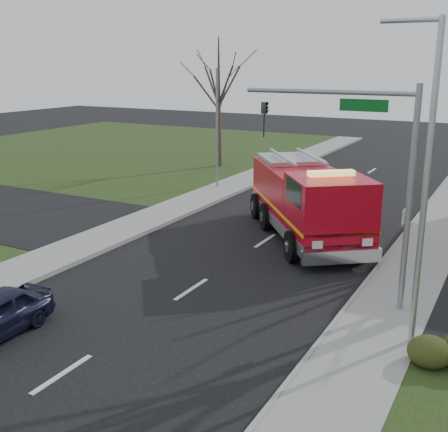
% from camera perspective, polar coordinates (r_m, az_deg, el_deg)
% --- Properties ---
extents(ground, '(120.00, 120.00, 0.00)m').
position_cam_1_polar(ground, '(18.96, -3.34, -7.46)').
color(ground, black).
rests_on(ground, ground).
extents(sidewalk_right, '(2.40, 80.00, 0.15)m').
position_cam_1_polar(sidewalk_right, '(16.79, 15.33, -10.90)').
color(sidewalk_right, gray).
rests_on(sidewalk_right, ground).
extents(sidewalk_left, '(2.40, 80.00, 0.15)m').
position_cam_1_polar(sidewalk_left, '(22.62, -16.87, -4.07)').
color(sidewalk_left, gray).
rests_on(sidewalk_left, ground).
extents(bare_tree_left, '(4.50, 4.50, 9.00)m').
position_cam_1_polar(bare_tree_left, '(39.82, -0.54, 12.83)').
color(bare_tree_left, '#3A2B22').
rests_on(bare_tree_left, ground).
extents(traffic_signal_mast, '(5.29, 0.18, 6.80)m').
position_cam_1_polar(traffic_signal_mast, '(17.01, 14.37, 5.96)').
color(traffic_signal_mast, gray).
rests_on(traffic_signal_mast, ground).
extents(streetlight_pole, '(1.48, 0.16, 8.40)m').
position_cam_1_polar(streetlight_pole, '(14.74, 19.65, 3.51)').
color(streetlight_pole, '#B7BABF').
rests_on(streetlight_pole, ground).
extents(utility_pole_far, '(0.14, 0.14, 7.00)m').
position_cam_1_polar(utility_pole_far, '(33.21, -0.71, 8.74)').
color(utility_pole_far, gray).
rests_on(utility_pole_far, ground).
extents(fire_engine, '(7.53, 8.56, 3.46)m').
position_cam_1_polar(fire_engine, '(24.15, 8.47, 1.35)').
color(fire_engine, red).
rests_on(fire_engine, ground).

